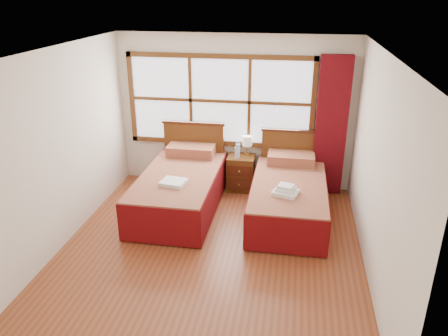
# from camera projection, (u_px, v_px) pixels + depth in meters

# --- Properties ---
(floor) EXTENTS (4.50, 4.50, 0.00)m
(floor) POSITION_uv_depth(u_px,v_px,m) (210.00, 251.00, 5.85)
(floor) COLOR brown
(floor) RESTS_ON ground
(ceiling) EXTENTS (4.50, 4.50, 0.00)m
(ceiling) POSITION_uv_depth(u_px,v_px,m) (207.00, 52.00, 4.85)
(ceiling) COLOR white
(ceiling) RESTS_ON wall_back
(wall_back) EXTENTS (4.00, 0.00, 4.00)m
(wall_back) POSITION_uv_depth(u_px,v_px,m) (235.00, 113.00, 7.40)
(wall_back) COLOR silver
(wall_back) RESTS_ON floor
(wall_left) EXTENTS (0.00, 4.50, 4.50)m
(wall_left) POSITION_uv_depth(u_px,v_px,m) (58.00, 151.00, 5.66)
(wall_left) COLOR silver
(wall_left) RESTS_ON floor
(wall_right) EXTENTS (0.00, 4.50, 4.50)m
(wall_right) POSITION_uv_depth(u_px,v_px,m) (378.00, 171.00, 5.05)
(wall_right) COLOR silver
(wall_right) RESTS_ON floor
(window) EXTENTS (3.16, 0.06, 1.56)m
(window) POSITION_uv_depth(u_px,v_px,m) (220.00, 101.00, 7.33)
(window) COLOR white
(window) RESTS_ON wall_back
(curtain) EXTENTS (0.50, 0.16, 2.30)m
(curtain) POSITION_uv_depth(u_px,v_px,m) (331.00, 127.00, 7.08)
(curtain) COLOR #5C090F
(curtain) RESTS_ON wall_back
(bed_left) EXTENTS (1.16, 2.26, 1.13)m
(bed_left) POSITION_uv_depth(u_px,v_px,m) (181.00, 187.00, 6.91)
(bed_left) COLOR #431D0E
(bed_left) RESTS_ON floor
(bed_right) EXTENTS (1.11, 2.15, 1.08)m
(bed_right) POSITION_uv_depth(u_px,v_px,m) (289.00, 195.00, 6.66)
(bed_right) COLOR #431D0E
(bed_right) RESTS_ON floor
(nightstand) EXTENTS (0.46, 0.45, 0.61)m
(nightstand) POSITION_uv_depth(u_px,v_px,m) (241.00, 173.00, 7.53)
(nightstand) COLOR #573013
(nightstand) RESTS_ON floor
(towels_left) EXTENTS (0.39, 0.35, 0.05)m
(towels_left) POSITION_uv_depth(u_px,v_px,m) (173.00, 182.00, 6.37)
(towels_left) COLOR white
(towels_left) RESTS_ON bed_left
(towels_right) EXTENTS (0.41, 0.38, 0.14)m
(towels_right) POSITION_uv_depth(u_px,v_px,m) (286.00, 191.00, 6.11)
(towels_right) COLOR white
(towels_right) RESTS_ON bed_right
(lamp) EXTENTS (0.17, 0.17, 0.33)m
(lamp) POSITION_uv_depth(u_px,v_px,m) (247.00, 141.00, 7.41)
(lamp) COLOR gold
(lamp) RESTS_ON nightstand
(bottle_near) EXTENTS (0.06, 0.06, 0.23)m
(bottle_near) POSITION_uv_depth(u_px,v_px,m) (237.00, 152.00, 7.30)
(bottle_near) COLOR #AAC7DB
(bottle_near) RESTS_ON nightstand
(bottle_far) EXTENTS (0.07, 0.07, 0.27)m
(bottle_far) POSITION_uv_depth(u_px,v_px,m) (238.00, 150.00, 7.32)
(bottle_far) COLOR #AAC7DB
(bottle_far) RESTS_ON nightstand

